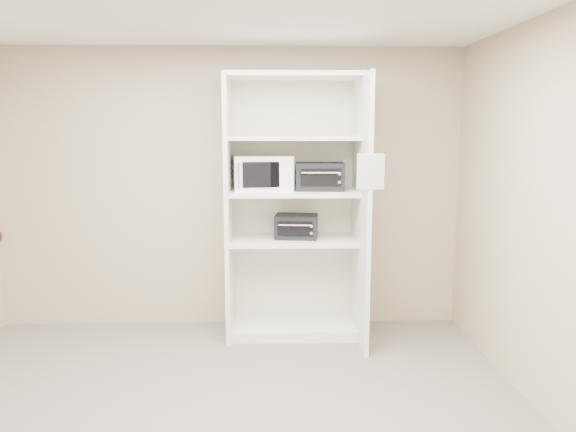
{
  "coord_description": "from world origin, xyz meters",
  "views": [
    {
      "loc": [
        0.42,
        -3.44,
        1.94
      ],
      "look_at": [
        0.56,
        1.31,
        1.19
      ],
      "focal_mm": 35.0,
      "sensor_mm": 36.0,
      "label": 1
    }
  ],
  "objects_px": {
    "shelving_unit": "(299,216)",
    "microwave": "(263,173)",
    "toaster_oven_lower": "(296,226)",
    "toaster_oven_upper": "(320,176)"
  },
  "relations": [
    {
      "from": "shelving_unit",
      "to": "microwave",
      "type": "relative_size",
      "value": 4.58
    },
    {
      "from": "shelving_unit",
      "to": "toaster_oven_lower",
      "type": "relative_size",
      "value": 6.2
    },
    {
      "from": "shelving_unit",
      "to": "toaster_oven_lower",
      "type": "height_order",
      "value": "shelving_unit"
    },
    {
      "from": "microwave",
      "to": "toaster_oven_upper",
      "type": "bearing_deg",
      "value": -7.05
    },
    {
      "from": "toaster_oven_upper",
      "to": "toaster_oven_lower",
      "type": "distance_m",
      "value": 0.52
    },
    {
      "from": "toaster_oven_lower",
      "to": "toaster_oven_upper",
      "type": "bearing_deg",
      "value": 8.95
    },
    {
      "from": "toaster_oven_upper",
      "to": "shelving_unit",
      "type": "bearing_deg",
      "value": -169.07
    },
    {
      "from": "toaster_oven_lower",
      "to": "microwave",
      "type": "bearing_deg",
      "value": -176.96
    },
    {
      "from": "shelving_unit",
      "to": "microwave",
      "type": "xyz_separation_m",
      "value": [
        -0.33,
        0.04,
        0.4
      ]
    },
    {
      "from": "shelving_unit",
      "to": "microwave",
      "type": "height_order",
      "value": "shelving_unit"
    }
  ]
}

